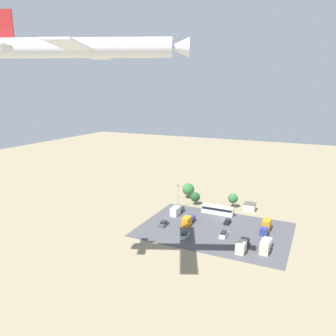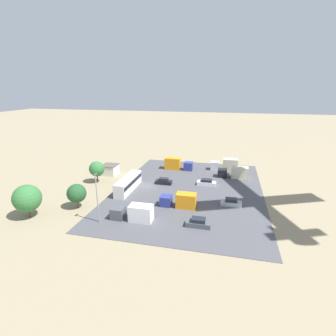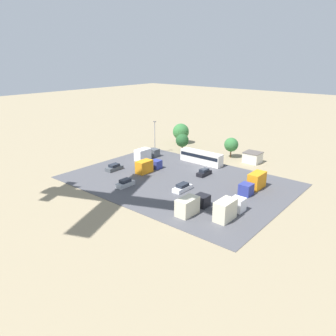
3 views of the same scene
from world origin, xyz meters
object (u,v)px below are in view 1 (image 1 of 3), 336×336
bus (218,210)px  parked_car_0 (227,222)px  parked_truck_0 (266,246)px  parked_car_1 (224,234)px  parked_truck_4 (266,227)px  shed_building (250,207)px  parked_truck_1 (177,210)px  parked_truck_2 (188,220)px  parked_truck_3 (242,246)px  airplane (91,48)px  parked_car_2 (164,224)px  parked_car_3 (184,235)px

bus → parked_car_0: size_ratio=2.91×
parked_truck_0 → parked_car_0: bearing=135.3°
parked_car_1 → parked_truck_4: size_ratio=0.57×
parked_car_0 → shed_building: bearing=76.0°
parked_truck_1 → parked_truck_2: bearing=-44.1°
parked_truck_3 → airplane: 65.40m
parked_car_1 → airplane: (14.50, 42.54, 51.04)m
parked_car_0 → parked_car_2: bearing=-149.7°
parked_car_2 → parked_truck_0: size_ratio=0.56×
parked_car_0 → parked_truck_0: bearing=-44.7°
shed_building → parked_truck_0: (-10.98, 31.42, 0.28)m
bus → parked_car_3: size_ratio=2.76×
shed_building → parked_truck_2: parked_truck_2 is taller
parked_car_0 → parked_truck_1: bearing=178.1°
parked_car_0 → parked_truck_3: 19.62m
shed_building → parked_truck_2: 28.06m
parked_car_3 → airplane: bearing=-95.8°
parked_car_0 → parked_truck_1: size_ratio=0.52×
parked_car_3 → airplane: 62.86m
parked_car_3 → parked_truck_2: bearing=106.2°
parked_truck_1 → parked_truck_4: bearing=-2.6°
parked_car_2 → parked_truck_4: parked_truck_4 is taller
parked_car_2 → parked_car_3: bearing=-29.3°
parked_car_0 → parked_truck_4: 12.94m
parked_car_2 → parked_car_0: bearing=30.3°
shed_building → parked_truck_4: (-8.77, 17.33, 0.21)m
parked_car_0 → parked_car_3: parked_car_3 is taller
bus → parked_car_1: size_ratio=2.53×
bus → parked_truck_1: bus is taller
parked_truck_1 → parked_truck_3: bearing=-32.5°
parked_car_2 → parked_truck_4: (-31.79, -10.21, 0.90)m
parked_truck_1 → parked_truck_4: size_ratio=0.94×
shed_building → airplane: airplane is taller
parked_car_0 → parked_car_1: (-1.76, 10.59, -0.02)m
shed_building → parked_car_3: 35.60m
bus → parked_truck_2: (6.21, 13.67, -0.33)m
parked_car_1 → parked_truck_0: parked_truck_0 is taller
parked_car_3 → airplane: airplane is taller
bus → airplane: airplane is taller
parked_truck_3 → airplane: airplane is taller
parked_car_1 → parked_truck_4: 14.83m
parked_car_3 → parked_truck_1: parked_truck_1 is taller
parked_truck_0 → airplane: size_ratio=0.23×
bus → parked_truck_1: (13.58, 6.52, -0.31)m
parked_car_3 → bus: bearing=82.1°
airplane → parked_truck_2: bearing=155.7°
parked_car_2 → bus: bearing=54.1°
parked_truck_0 → parked_truck_2: bearing=162.7°
parked_truck_3 → parked_car_3: bearing=177.4°
parked_truck_4 → parked_truck_1: bearing=-2.6°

